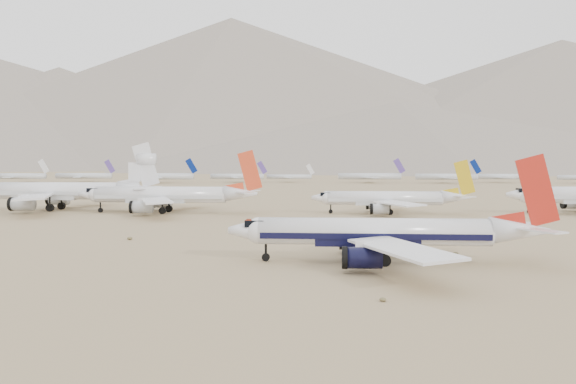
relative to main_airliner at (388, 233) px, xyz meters
name	(u,v)px	position (x,y,z in m)	size (l,w,h in m)	color
ground	(293,255)	(-13.46, 5.63, -4.16)	(7000.00, 7000.00, 0.00)	#917C54
main_airliner	(388,233)	(0.00, 0.00, 0.00)	(42.92, 41.92, 15.15)	white
row2_gold_tail	(391,199)	(8.85, 75.01, -0.04)	(41.47, 40.55, 14.76)	white
row2_orange_tail	(168,195)	(-52.29, 73.45, 0.72)	(48.77, 47.71, 17.40)	white
row2_white_trijet	(60,191)	(-85.81, 79.36, 1.57)	(55.89, 54.62, 19.80)	white
distant_storage_row	(253,176)	(-59.95, 309.05, 0.26)	(473.26, 62.39, 14.73)	silver
mountain_range	(349,105)	(56.72, 1653.65, 186.15)	(7354.00, 3024.00, 470.00)	slate
desert_scrub	(377,301)	(-3.46, -23.03, -3.87)	(261.14, 121.67, 0.63)	brown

